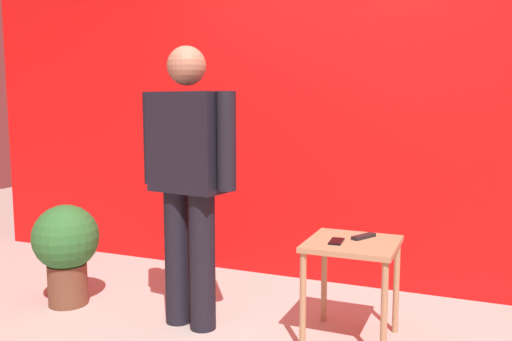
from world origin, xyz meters
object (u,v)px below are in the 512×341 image
side_table (352,258)px  potted_plant (66,246)px  tv_remote (364,236)px  standing_person (188,173)px  cell_phone (336,241)px

side_table → potted_plant: potted_plant is taller
tv_remote → standing_person: bearing=-137.7°
tv_remote → potted_plant: size_ratio=0.25×
cell_phone → potted_plant: size_ratio=0.21×
standing_person → potted_plant: bearing=-178.8°
cell_phone → tv_remote: bearing=46.3°
side_table → cell_phone: size_ratio=4.09×
standing_person → side_table: 1.08m
side_table → tv_remote: 0.15m
standing_person → side_table: standing_person is taller
side_table → potted_plant: size_ratio=0.86×
standing_person → side_table: (0.96, 0.16, -0.46)m
standing_person → side_table: bearing=9.2°
tv_remote → potted_plant: potted_plant is taller
standing_person → tv_remote: 1.09m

